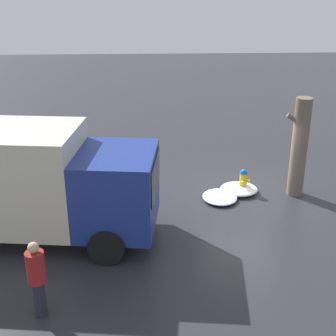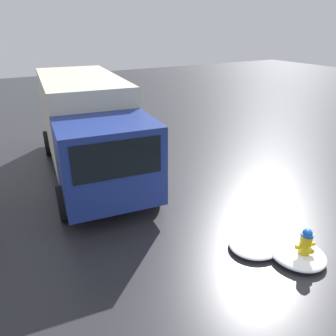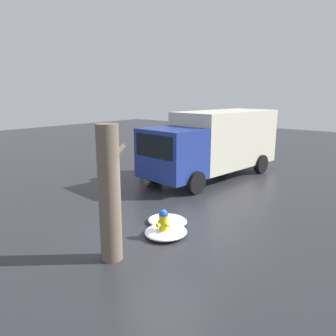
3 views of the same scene
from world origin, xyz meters
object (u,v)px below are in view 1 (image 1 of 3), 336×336
object	(u,v)px
tree_trunk	(299,147)
fire_hydrant	(243,180)
pedestrian	(37,277)
delivery_truck	(10,179)

from	to	relation	value
tree_trunk	fire_hydrant	bearing A→B (deg)	-7.73
pedestrian	tree_trunk	bearing A→B (deg)	-6.36
fire_hydrant	tree_trunk	bearing A→B (deg)	5.81
fire_hydrant	delivery_truck	size ratio (longest dim) A/B	0.11
tree_trunk	pedestrian	bearing A→B (deg)	38.42
delivery_truck	pedestrian	size ratio (longest dim) A/B	4.33
fire_hydrant	pedestrian	world-z (taller)	pedestrian
fire_hydrant	tree_trunk	xyz separation A→B (m)	(-1.64, 0.22, 1.19)
delivery_truck	pedestrian	bearing A→B (deg)	28.32
fire_hydrant	pedestrian	bearing A→B (deg)	-119.32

